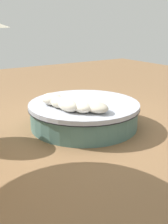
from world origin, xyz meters
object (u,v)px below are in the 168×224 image
object	(u,v)px
throw_pillow_2	(67,105)
throw_pillow_3	(81,107)
throw_pillow_0	(52,99)
round_bed	(84,114)
throw_pillow_1	(60,102)
throw_pillow_4	(96,107)

from	to	relation	value
throw_pillow_2	throw_pillow_3	bearing A→B (deg)	41.13
throw_pillow_3	throw_pillow_2	bearing A→B (deg)	-138.87
throw_pillow_0	throw_pillow_2	xyz separation A→B (m)	(0.52, 0.05, -0.00)
throw_pillow_0	throw_pillow_2	distance (m)	0.52
throw_pillow_0	throw_pillow_2	bearing A→B (deg)	5.09
throw_pillow_3	round_bed	bearing A→B (deg)	141.64
throw_pillow_1	throw_pillow_0	bearing A→B (deg)	-175.32
throw_pillow_2	round_bed	bearing A→B (deg)	116.60
throw_pillow_0	throw_pillow_1	xyz separation A→B (m)	(0.27, 0.02, -0.01)
throw_pillow_3	throw_pillow_4	size ratio (longest dim) A/B	0.90
throw_pillow_0	throw_pillow_3	distance (m)	0.74
round_bed	throw_pillow_4	size ratio (longest dim) A/B	4.15
round_bed	throw_pillow_3	xyz separation A→B (m)	(0.46, -0.36, 0.33)
throw_pillow_2	throw_pillow_4	size ratio (longest dim) A/B	1.04
round_bed	throw_pillow_0	distance (m)	0.72
throw_pillow_1	throw_pillow_3	size ratio (longest dim) A/B	0.90
throw_pillow_2	throw_pillow_4	world-z (taller)	throw_pillow_2
throw_pillow_1	throw_pillow_3	xyz separation A→B (m)	(0.44, 0.19, -0.00)
throw_pillow_2	throw_pillow_4	bearing A→B (deg)	48.71
throw_pillow_1	round_bed	bearing A→B (deg)	91.57
round_bed	throw_pillow_4	bearing A→B (deg)	-13.33
throw_pillow_3	throw_pillow_4	xyz separation A→B (m)	(0.15, 0.22, -0.00)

